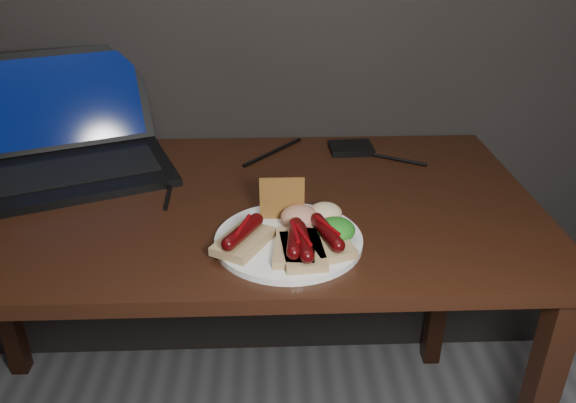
# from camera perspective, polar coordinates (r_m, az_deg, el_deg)

# --- Properties ---
(desk) EXTENTS (1.40, 0.70, 0.75)m
(desk) POSITION_cam_1_polar(r_m,az_deg,el_deg) (1.24, -8.36, -3.37)
(desk) COLOR black
(desk) RESTS_ON ground
(laptop) EXTENTS (0.51, 0.49, 0.25)m
(laptop) POSITION_cam_1_polar(r_m,az_deg,el_deg) (1.40, -20.86, 5.20)
(laptop) COLOR black
(laptop) RESTS_ON desk
(hard_drive) EXTENTS (0.11, 0.09, 0.02)m
(hard_drive) POSITION_cam_1_polar(r_m,az_deg,el_deg) (1.43, 6.41, 5.41)
(hard_drive) COLOR black
(hard_drive) RESTS_ON desk
(desk_cables) EXTENTS (1.00, 0.38, 0.01)m
(desk_cables) POSITION_cam_1_polar(r_m,az_deg,el_deg) (1.33, -8.38, 3.43)
(desk_cables) COLOR black
(desk_cables) RESTS_ON desk
(plate) EXTENTS (0.30, 0.30, 0.01)m
(plate) POSITION_cam_1_polar(r_m,az_deg,el_deg) (1.03, 0.06, -3.94)
(plate) COLOR white
(plate) RESTS_ON desk
(bread_sausage_left) EXTENTS (0.12, 0.13, 0.04)m
(bread_sausage_left) POSITION_cam_1_polar(r_m,az_deg,el_deg) (1.00, -4.58, -3.62)
(bread_sausage_left) COLOR tan
(bread_sausage_left) RESTS_ON plate
(bread_sausage_center) EXTENTS (0.08, 0.12, 0.04)m
(bread_sausage_center) POSITION_cam_1_polar(r_m,az_deg,el_deg) (0.97, 0.71, -4.28)
(bread_sausage_center) COLOR tan
(bread_sausage_center) RESTS_ON plate
(bread_sausage_right) EXTENTS (0.10, 0.13, 0.04)m
(bread_sausage_right) POSITION_cam_1_polar(r_m,az_deg,el_deg) (0.99, 3.98, -3.68)
(bread_sausage_right) COLOR tan
(bread_sausage_right) RESTS_ON plate
(bread_sausage_extra) EXTENTS (0.08, 0.12, 0.04)m
(bread_sausage_extra) POSITION_cam_1_polar(r_m,az_deg,el_deg) (0.97, 1.53, -4.62)
(bread_sausage_extra) COLOR tan
(bread_sausage_extra) RESTS_ON plate
(crispbread) EXTENTS (0.09, 0.01, 0.08)m
(crispbread) POSITION_cam_1_polar(r_m,az_deg,el_deg) (1.07, -0.61, 0.31)
(crispbread) COLOR #A7732D
(crispbread) RESTS_ON plate
(salad_greens) EXTENTS (0.07, 0.07, 0.04)m
(salad_greens) POSITION_cam_1_polar(r_m,az_deg,el_deg) (1.01, 4.88, -2.86)
(salad_greens) COLOR #135611
(salad_greens) RESTS_ON plate
(salsa_mound) EXTENTS (0.07, 0.07, 0.04)m
(salsa_mound) POSITION_cam_1_polar(r_m,az_deg,el_deg) (1.05, 1.19, -1.58)
(salsa_mound) COLOR maroon
(salsa_mound) RESTS_ON plate
(coleslaw_mound) EXTENTS (0.06, 0.06, 0.04)m
(coleslaw_mound) POSITION_cam_1_polar(r_m,az_deg,el_deg) (1.07, 3.81, -1.17)
(coleslaw_mound) COLOR beige
(coleslaw_mound) RESTS_ON plate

